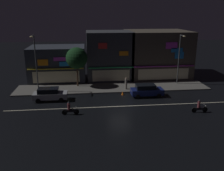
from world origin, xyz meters
TOP-DOWN VIEW (x-y plane):
  - ground_plane at (0.00, 0.00)m, footprint 140.00×140.00m
  - lane_divider_stripe at (0.00, 0.00)m, footprint 27.16×0.16m
  - sidewalk_far at (0.00, 7.56)m, footprint 28.59×4.92m
  - storefront_left_block at (0.00, 13.32)m, footprint 7.44×6.75m
  - storefront_center_block at (-8.58, 13.19)m, footprint 8.95×6.50m
  - storefront_right_block at (8.58, 14.52)m, footprint 10.52×9.15m
  - streetlamp_west at (-10.75, 6.45)m, footprint 0.44×1.64m
  - streetlamp_mid at (10.33, 8.24)m, footprint 0.44×1.64m
  - pedestrian_on_sidewalk at (1.80, 6.38)m, footprint 0.34×0.34m
  - street_tree at (-5.27, 8.73)m, footprint 3.20×3.20m
  - parked_car_near_kerb at (4.08, 3.23)m, footprint 4.30×1.98m
  - parked_car_trailing at (-8.66, 3.03)m, footprint 4.30×1.98m
  - motorcycle_lead at (-5.85, -1.82)m, footprint 1.90×0.60m
  - motorcycle_following at (8.72, -2.78)m, footprint 1.90×0.60m
  - traffic_cone at (1.00, 4.21)m, footprint 0.36×0.36m

SIDE VIEW (x-z plane):
  - ground_plane at x=0.00m, z-range 0.00..0.00m
  - lane_divider_stripe at x=0.00m, z-range 0.00..0.01m
  - sidewalk_far at x=0.00m, z-range 0.00..0.14m
  - traffic_cone at x=1.00m, z-range 0.00..0.55m
  - motorcycle_lead at x=-5.85m, z-range -0.13..1.39m
  - motorcycle_following at x=8.72m, z-range -0.13..1.39m
  - parked_car_near_kerb at x=4.08m, z-range 0.03..1.70m
  - parked_car_trailing at x=-8.66m, z-range 0.03..1.70m
  - pedestrian_on_sidewalk at x=1.80m, z-range 0.08..1.80m
  - storefront_center_block at x=-8.58m, z-range 0.00..5.60m
  - storefront_right_block at x=8.58m, z-range 0.00..7.90m
  - storefront_left_block at x=0.00m, z-range 0.00..7.95m
  - street_tree at x=-5.27m, z-range 1.47..7.37m
  - streetlamp_mid at x=10.33m, z-range 0.79..8.42m
  - streetlamp_west at x=-10.75m, z-range 0.80..8.76m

